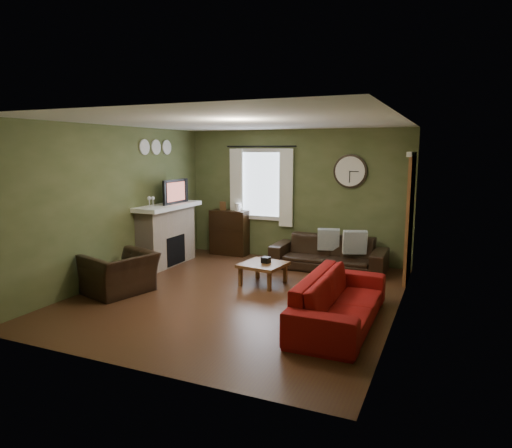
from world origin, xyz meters
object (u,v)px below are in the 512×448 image
at_px(sofa_red, 340,300).
at_px(coffee_table, 263,274).
at_px(bookshelf, 229,232).
at_px(sofa_brown, 328,253).
at_px(armchair, 120,273).

bearing_deg(sofa_red, coffee_table, 52.24).
xyz_separation_m(bookshelf, sofa_brown, (2.24, -0.38, -0.17)).
distance_m(sofa_brown, coffee_table, 1.56).
xyz_separation_m(armchair, coffee_table, (1.85, 1.31, -0.14)).
height_order(sofa_brown, armchair, armchair).
xyz_separation_m(bookshelf, coffee_table, (1.50, -1.75, -0.29)).
distance_m(sofa_brown, armchair, 3.73).
xyz_separation_m(bookshelf, sofa_red, (3.06, -2.96, -0.16)).
bearing_deg(bookshelf, armchair, -96.49).
bearing_deg(sofa_red, bookshelf, 46.00).
distance_m(bookshelf, coffee_table, 2.33).
xyz_separation_m(sofa_brown, coffee_table, (-0.74, -1.37, -0.13)).
relative_size(bookshelf, armchair, 0.97).
bearing_deg(sofa_red, sofa_brown, 17.63).
relative_size(armchair, coffee_table, 1.44).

